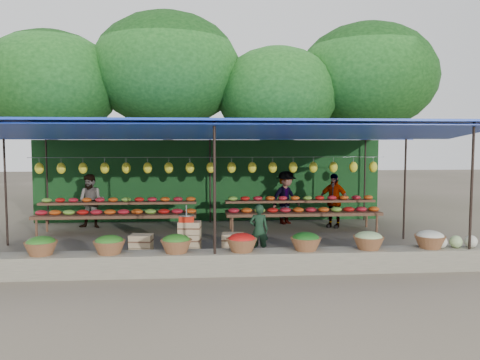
{
  "coord_description": "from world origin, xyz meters",
  "views": [
    {
      "loc": [
        -0.19,
        -11.22,
        2.39
      ],
      "look_at": [
        0.7,
        0.2,
        1.49
      ],
      "focal_mm": 35.0,
      "sensor_mm": 36.0,
      "label": 1
    }
  ],
  "objects": [
    {
      "name": "fruit_table_right",
      "position": [
        2.51,
        1.35,
        0.61
      ],
      "size": [
        4.21,
        0.95,
        0.93
      ],
      "color": "#4A2E1D",
      "rests_on": "ground"
    },
    {
      "name": "stone_curb",
      "position": [
        0.0,
        -2.75,
        0.2
      ],
      "size": [
        10.6,
        0.55,
        0.4
      ],
      "primitive_type": "cube",
      "color": "#656150",
      "rests_on": "ground"
    },
    {
      "name": "tree_row",
      "position": [
        0.5,
        6.09,
        4.7
      ],
      "size": [
        16.51,
        5.5,
        7.12
      ],
      "color": "#352113",
      "rests_on": "ground"
    },
    {
      "name": "weighing_scale",
      "position": [
        -0.56,
        -1.56,
        0.85
      ],
      "size": [
        0.33,
        0.33,
        0.35
      ],
      "color": "red",
      "rests_on": "crate_counter"
    },
    {
      "name": "customer_mid",
      "position": [
        2.24,
        2.43,
        0.79
      ],
      "size": [
        1.17,
        1.02,
        1.57
      ],
      "primitive_type": "imported",
      "rotation": [
        0.0,
        0.0,
        0.53
      ],
      "color": "slate",
      "rests_on": "ground"
    },
    {
      "name": "vendor_seated",
      "position": [
        0.97,
        -1.47,
        0.55
      ],
      "size": [
        0.42,
        0.29,
        1.11
      ],
      "primitive_type": "imported",
      "rotation": [
        0.0,
        0.0,
        3.07
      ],
      "color": "#17321E",
      "rests_on": "ground"
    },
    {
      "name": "crate_counter",
      "position": [
        -0.52,
        -1.56,
        0.31
      ],
      "size": [
        2.38,
        0.39,
        0.77
      ],
      "color": "tan",
      "rests_on": "ground"
    },
    {
      "name": "customer_right",
      "position": [
        3.49,
        1.75,
        0.77
      ],
      "size": [
        0.96,
        0.83,
        1.54
      ],
      "primitive_type": "imported",
      "rotation": [
        0.0,
        0.0,
        -0.61
      ],
      "color": "slate",
      "rests_on": "ground"
    },
    {
      "name": "ground",
      "position": [
        0.0,
        0.0,
        0.0
      ],
      "size": [
        60.0,
        60.0,
        0.0
      ],
      "primitive_type": "plane",
      "color": "brown",
      "rests_on": "ground"
    },
    {
      "name": "customer_left",
      "position": [
        -3.36,
        2.17,
        0.76
      ],
      "size": [
        0.81,
        0.67,
        1.52
      ],
      "primitive_type": "imported",
      "rotation": [
        0.0,
        0.0,
        -0.13
      ],
      "color": "slate",
      "rests_on": "ground"
    },
    {
      "name": "fruit_table_left",
      "position": [
        -2.49,
        1.35,
        0.61
      ],
      "size": [
        4.21,
        0.95,
        0.93
      ],
      "color": "#4A2E1D",
      "rests_on": "ground"
    },
    {
      "name": "produce_baskets",
      "position": [
        -0.1,
        -2.75,
        0.56
      ],
      "size": [
        8.98,
        0.58,
        0.34
      ],
      "color": "brown",
      "rests_on": "stone_curb"
    },
    {
      "name": "netting_backdrop",
      "position": [
        0.0,
        3.15,
        1.25
      ],
      "size": [
        10.6,
        0.06,
        2.5
      ],
      "primitive_type": "cube",
      "color": "#1C4F1C",
      "rests_on": "ground"
    },
    {
      "name": "stall_canopy",
      "position": [
        0.0,
        0.06,
        2.68
      ],
      "size": [
        10.8,
        6.6,
        2.82
      ],
      "color": "black",
      "rests_on": "ground"
    }
  ]
}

